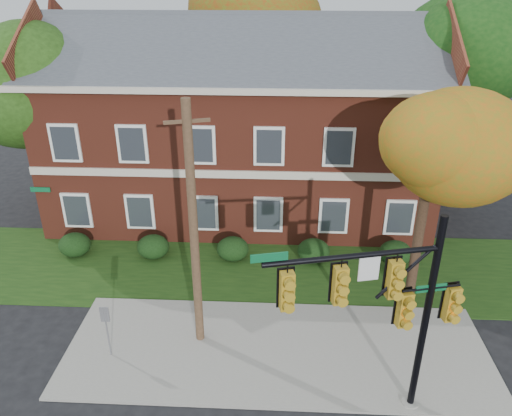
{
  "coord_description": "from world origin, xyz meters",
  "views": [
    {
      "loc": [
        -0.06,
        -11.92,
        11.6
      ],
      "look_at": [
        -0.8,
        3.0,
        4.33
      ],
      "focal_mm": 35.0,
      "sensor_mm": 36.0,
      "label": 1
    }
  ],
  "objects_px": {
    "hedge_right": "(313,251)",
    "hedge_left": "(153,247)",
    "utility_pole": "(194,231)",
    "hedge_far_left": "(75,245)",
    "apartment_building": "(241,116)",
    "tree_right_rear": "(482,48)",
    "tree_far_rear": "(272,17)",
    "tree_left_rear": "(29,83)",
    "hedge_center": "(233,249)",
    "sign_post": "(106,323)",
    "tree_near_right": "(443,135)",
    "hedge_far_right": "(395,253)",
    "traffic_signal": "(389,302)"
  },
  "relations": [
    {
      "from": "hedge_right",
      "to": "tree_right_rear",
      "type": "distance_m",
      "value": 12.5
    },
    {
      "from": "apartment_building",
      "to": "sign_post",
      "type": "xyz_separation_m",
      "value": [
        -3.46,
        -11.48,
        -3.64
      ]
    },
    {
      "from": "tree_near_right",
      "to": "hedge_left",
      "type": "bearing_deg",
      "value": 165.19
    },
    {
      "from": "hedge_far_left",
      "to": "utility_pole",
      "type": "height_order",
      "value": "utility_pole"
    },
    {
      "from": "tree_left_rear",
      "to": "hedge_far_left",
      "type": "bearing_deg",
      "value": -56.58
    },
    {
      "from": "sign_post",
      "to": "hedge_left",
      "type": "bearing_deg",
      "value": 86.94
    },
    {
      "from": "hedge_far_left",
      "to": "apartment_building",
      "type": "bearing_deg",
      "value": 36.89
    },
    {
      "from": "tree_near_right",
      "to": "traffic_signal",
      "type": "height_order",
      "value": "tree_near_right"
    },
    {
      "from": "hedge_far_right",
      "to": "hedge_left",
      "type": "bearing_deg",
      "value": 180.0
    },
    {
      "from": "hedge_far_left",
      "to": "utility_pole",
      "type": "xyz_separation_m",
      "value": [
        6.36,
        -5.27,
        3.72
      ]
    },
    {
      "from": "hedge_far_left",
      "to": "hedge_center",
      "type": "height_order",
      "value": "same"
    },
    {
      "from": "sign_post",
      "to": "hedge_far_left",
      "type": "bearing_deg",
      "value": 116.21
    },
    {
      "from": "tree_near_right",
      "to": "sign_post",
      "type": "height_order",
      "value": "tree_near_right"
    },
    {
      "from": "tree_near_right",
      "to": "tree_right_rear",
      "type": "relative_size",
      "value": 0.81
    },
    {
      "from": "hedge_center",
      "to": "hedge_left",
      "type": "bearing_deg",
      "value": 180.0
    },
    {
      "from": "apartment_building",
      "to": "hedge_far_left",
      "type": "bearing_deg",
      "value": -143.11
    },
    {
      "from": "hedge_far_right",
      "to": "tree_right_rear",
      "type": "bearing_deg",
      "value": 54.77
    },
    {
      "from": "hedge_left",
      "to": "utility_pole",
      "type": "distance_m",
      "value": 7.06
    },
    {
      "from": "tree_right_rear",
      "to": "tree_far_rear",
      "type": "bearing_deg",
      "value": 145.0
    },
    {
      "from": "hedge_far_right",
      "to": "hedge_right",
      "type": "bearing_deg",
      "value": 180.0
    },
    {
      "from": "hedge_right",
      "to": "traffic_signal",
      "type": "relative_size",
      "value": 0.22
    },
    {
      "from": "utility_pole",
      "to": "hedge_center",
      "type": "bearing_deg",
      "value": 66.55
    },
    {
      "from": "traffic_signal",
      "to": "utility_pole",
      "type": "bearing_deg",
      "value": 139.83
    },
    {
      "from": "hedge_right",
      "to": "hedge_far_right",
      "type": "xyz_separation_m",
      "value": [
        3.5,
        0.0,
        0.0
      ]
    },
    {
      "from": "hedge_far_left",
      "to": "tree_far_rear",
      "type": "bearing_deg",
      "value": 57.5
    },
    {
      "from": "apartment_building",
      "to": "hedge_left",
      "type": "height_order",
      "value": "apartment_building"
    },
    {
      "from": "traffic_signal",
      "to": "apartment_building",
      "type": "bearing_deg",
      "value": 96.73
    },
    {
      "from": "hedge_left",
      "to": "tree_far_rear",
      "type": "relative_size",
      "value": 0.12
    },
    {
      "from": "apartment_building",
      "to": "hedge_left",
      "type": "distance_m",
      "value": 7.73
    },
    {
      "from": "tree_near_right",
      "to": "tree_left_rear",
      "type": "relative_size",
      "value": 0.97
    },
    {
      "from": "apartment_building",
      "to": "tree_right_rear",
      "type": "xyz_separation_m",
      "value": [
        11.31,
        0.86,
        3.13
      ]
    },
    {
      "from": "tree_left_rear",
      "to": "tree_right_rear",
      "type": "height_order",
      "value": "tree_right_rear"
    },
    {
      "from": "tree_far_rear",
      "to": "traffic_signal",
      "type": "distance_m",
      "value": 22.0
    },
    {
      "from": "hedge_center",
      "to": "sign_post",
      "type": "relative_size",
      "value": 0.71
    },
    {
      "from": "tree_left_rear",
      "to": "tree_far_rear",
      "type": "distance_m",
      "value": 14.4
    },
    {
      "from": "tree_far_rear",
      "to": "utility_pole",
      "type": "distance_m",
      "value": 19.04
    },
    {
      "from": "hedge_right",
      "to": "hedge_left",
      "type": "bearing_deg",
      "value": 180.0
    },
    {
      "from": "apartment_building",
      "to": "tree_left_rear",
      "type": "relative_size",
      "value": 2.12
    },
    {
      "from": "hedge_far_left",
      "to": "tree_near_right",
      "type": "height_order",
      "value": "tree_near_right"
    },
    {
      "from": "tree_left_rear",
      "to": "sign_post",
      "type": "bearing_deg",
      "value": -58.81
    },
    {
      "from": "hedge_center",
      "to": "apartment_building",
      "type": "bearing_deg",
      "value": 90.0
    },
    {
      "from": "tree_left_rear",
      "to": "traffic_signal",
      "type": "bearing_deg",
      "value": -39.94
    },
    {
      "from": "hedge_far_right",
      "to": "tree_far_rear",
      "type": "bearing_deg",
      "value": 113.37
    },
    {
      "from": "hedge_far_left",
      "to": "hedge_far_right",
      "type": "height_order",
      "value": "same"
    },
    {
      "from": "utility_pole",
      "to": "tree_far_rear",
      "type": "bearing_deg",
      "value": 67.32
    },
    {
      "from": "hedge_far_left",
      "to": "hedge_right",
      "type": "relative_size",
      "value": 1.0
    },
    {
      "from": "tree_near_right",
      "to": "hedge_far_right",
      "type": "bearing_deg",
      "value": 94.52
    },
    {
      "from": "tree_near_right",
      "to": "utility_pole",
      "type": "xyz_separation_m",
      "value": [
        -7.87,
        -2.44,
        -2.42
      ]
    },
    {
      "from": "hedge_far_right",
      "to": "tree_far_rear",
      "type": "height_order",
      "value": "tree_far_rear"
    },
    {
      "from": "hedge_center",
      "to": "tree_right_rear",
      "type": "distance_m",
      "value": 14.94
    }
  ]
}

